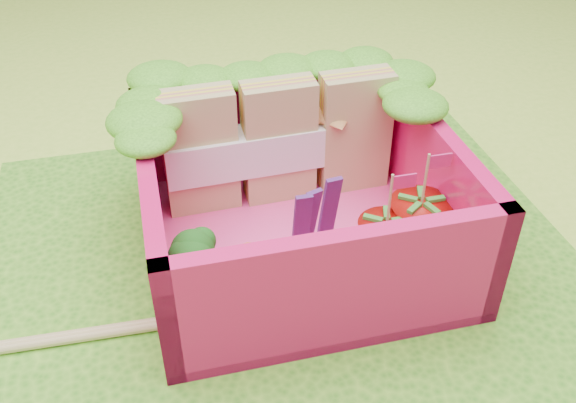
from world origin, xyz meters
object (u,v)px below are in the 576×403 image
Objects in this scene: bento_box at (297,195)px; strawberry_left at (385,245)px; sandwich_stack at (280,142)px; chopsticks at (11,346)px; broccoli at (199,260)px; strawberry_right at (418,227)px.

bento_box is 0.43m from strawberry_left.
sandwich_stack is 0.44× the size of chopsticks.
bento_box is 0.35m from sandwich_stack.
bento_box reaches higher than strawberry_left.
bento_box is 1.20× the size of sandwich_stack.
bento_box reaches higher than broccoli.
chopsticks is (-1.68, -0.11, -0.17)m from strawberry_right.
sandwich_stack is 0.76m from strawberry_right.
broccoli is 0.77m from chopsticks.
sandwich_stack is at bearing 29.29° from chopsticks.
chopsticks is at bearing -176.39° from strawberry_right.
strawberry_right is (0.94, 0.04, -0.05)m from broccoli.
strawberry_right is (0.47, -0.57, -0.15)m from sandwich_stack.
broccoli is (-0.47, -0.27, -0.04)m from bento_box.
sandwich_stack is 1.43m from chopsticks.
strawberry_right reaches higher than bento_box.
broccoli is 0.66× the size of strawberry_left.
sandwich_stack is 2.13× the size of strawberry_right.
sandwich_stack is 0.78m from broccoli.
bento_box is at bearing 135.40° from strawberry_left.
strawberry_left is at bearing -1.89° from broccoli.
strawberry_right reaches higher than broccoli.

